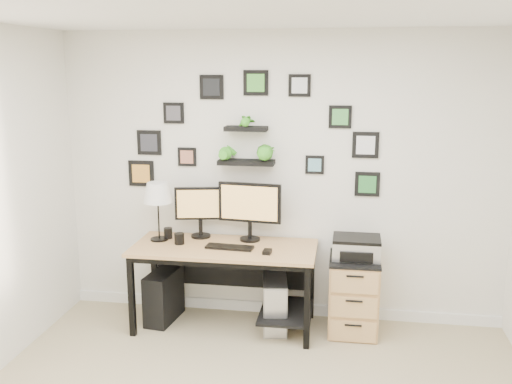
% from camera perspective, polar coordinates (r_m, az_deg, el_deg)
% --- Properties ---
extents(room, '(4.00, 4.00, 4.00)m').
position_cam_1_polar(room, '(5.51, 2.36, -11.49)').
color(room, tan).
rests_on(room, ground).
extents(desk, '(1.60, 0.70, 0.75)m').
position_cam_1_polar(desk, '(5.06, -2.70, -6.67)').
color(desk, tan).
rests_on(desk, ground).
extents(monitor_left, '(0.46, 0.21, 0.47)m').
position_cam_1_polar(monitor_left, '(5.20, -5.60, -1.62)').
color(monitor_left, black).
rests_on(monitor_left, desk).
extents(monitor_right, '(0.57, 0.20, 0.53)m').
position_cam_1_polar(monitor_right, '(5.06, -0.64, -1.47)').
color(monitor_right, black).
rests_on(monitor_right, desk).
extents(keyboard, '(0.42, 0.16, 0.02)m').
position_cam_1_polar(keyboard, '(4.93, -2.66, -5.54)').
color(keyboard, black).
rests_on(keyboard, desk).
extents(mouse, '(0.07, 0.11, 0.03)m').
position_cam_1_polar(mouse, '(4.80, 1.12, -5.99)').
color(mouse, black).
rests_on(mouse, desk).
extents(table_lamp, '(0.26, 0.26, 0.53)m').
position_cam_1_polar(table_lamp, '(5.13, -9.81, -0.20)').
color(table_lamp, black).
rests_on(table_lamp, desk).
extents(mug, '(0.09, 0.09, 0.10)m').
position_cam_1_polar(mug, '(5.08, -7.68, -4.65)').
color(mug, black).
rests_on(mug, desk).
extents(pen_cup, '(0.08, 0.08, 0.10)m').
position_cam_1_polar(pen_cup, '(5.26, -8.78, -4.08)').
color(pen_cup, black).
rests_on(pen_cup, desk).
extents(pc_tower_black, '(0.27, 0.49, 0.46)m').
position_cam_1_polar(pc_tower_black, '(5.36, -9.20, -10.22)').
color(pc_tower_black, black).
rests_on(pc_tower_black, ground).
extents(pc_tower_grey, '(0.27, 0.49, 0.46)m').
position_cam_1_polar(pc_tower_grey, '(5.14, 1.89, -11.08)').
color(pc_tower_grey, gray).
rests_on(pc_tower_grey, ground).
extents(file_cabinet, '(0.43, 0.53, 0.67)m').
position_cam_1_polar(file_cabinet, '(5.13, 9.72, -10.07)').
color(file_cabinet, tan).
rests_on(file_cabinet, ground).
extents(printer, '(0.41, 0.33, 0.18)m').
position_cam_1_polar(printer, '(4.99, 10.01, -5.49)').
color(printer, silver).
rests_on(printer, file_cabinet).
extents(wall_decor, '(2.31, 0.18, 1.09)m').
position_cam_1_polar(wall_decor, '(5.06, -0.76, 5.37)').
color(wall_decor, black).
rests_on(wall_decor, ground).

